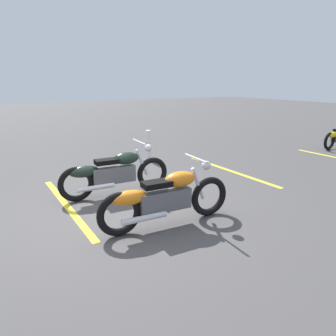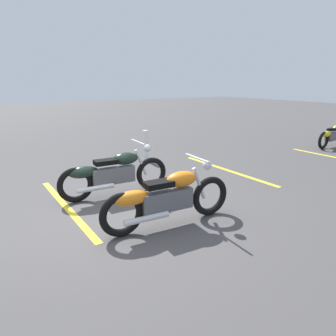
% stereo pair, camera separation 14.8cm
% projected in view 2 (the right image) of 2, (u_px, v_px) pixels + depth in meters
% --- Properties ---
extents(ground_plane, '(60.00, 60.00, 0.00)m').
position_uv_depth(ground_plane, '(119.00, 213.00, 5.32)').
color(ground_plane, '#474444').
extents(motorcycle_bright_foreground, '(2.23, 0.62, 1.04)m').
position_uv_depth(motorcycle_bright_foreground, '(166.00, 198.00, 4.74)').
color(motorcycle_bright_foreground, black).
rests_on(motorcycle_bright_foreground, ground).
extents(motorcycle_dark_foreground, '(2.23, 0.62, 1.04)m').
position_uv_depth(motorcycle_dark_foreground, '(113.00, 173.00, 6.02)').
color(motorcycle_dark_foreground, black).
rests_on(motorcycle_dark_foreground, ground).
extents(motorcycle_row_center, '(1.94, 0.31, 0.73)m').
position_uv_depth(motorcycle_row_center, '(333.00, 135.00, 10.60)').
color(motorcycle_row_center, black).
rests_on(motorcycle_row_center, ground).
extents(bollard_post, '(0.14, 0.14, 0.86)m').
position_uv_depth(bollard_post, '(145.00, 146.00, 8.75)').
color(bollard_post, white).
rests_on(bollard_post, ground).
extents(parking_stripe_near, '(0.17, 3.20, 0.01)m').
position_uv_depth(parking_stripe_near, '(66.00, 207.00, 5.59)').
color(parking_stripe_near, yellow).
rests_on(parking_stripe_near, ground).
extents(parking_stripe_mid, '(0.17, 3.20, 0.01)m').
position_uv_depth(parking_stripe_mid, '(227.00, 170.00, 7.88)').
color(parking_stripe_mid, yellow).
rests_on(parking_stripe_mid, ground).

